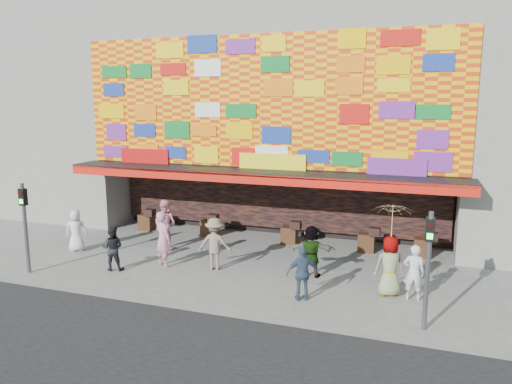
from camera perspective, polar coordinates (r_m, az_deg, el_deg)
ground at (r=16.12m, az=-4.19°, el=-9.96°), size 90.00×90.00×0.00m
shop_building at (r=22.83m, az=4.03°, el=9.47°), size 15.20×9.40×10.00m
neighbor_left at (r=29.02m, az=-22.07°, el=10.46°), size 11.00×8.00×12.00m
signal_left at (r=17.83m, az=-24.92°, el=-2.69°), size 0.22×0.20×3.00m
signal_right at (r=12.86m, az=19.11°, el=-7.11°), size 0.22×0.20×3.00m
ped_a at (r=19.97m, az=-19.87°, el=-4.15°), size 0.92×0.81×1.59m
ped_b at (r=17.33m, az=-10.59°, el=-5.28°), size 0.84×0.73×1.93m
ped_c at (r=17.40m, az=-16.08°, el=-6.19°), size 0.88×0.78×1.51m
ped_d at (r=16.81m, az=-4.74°, el=-5.93°), size 1.25×0.89×1.76m
ped_e at (r=14.33m, az=5.36°, el=-9.23°), size 1.01×0.78×1.59m
ped_f at (r=16.20m, az=6.31°, el=-6.74°), size 1.62×0.74×1.69m
ped_g at (r=15.08m, az=15.05°, el=-8.17°), size 1.02×0.86×1.78m
ped_h at (r=14.97m, az=17.59°, el=-8.76°), size 0.60×0.41×1.63m
ped_i at (r=19.41m, az=-10.33°, el=-3.62°), size 1.02×0.84×1.90m
parasol at (r=14.72m, az=15.29°, el=-3.29°), size 1.14×1.16×1.97m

